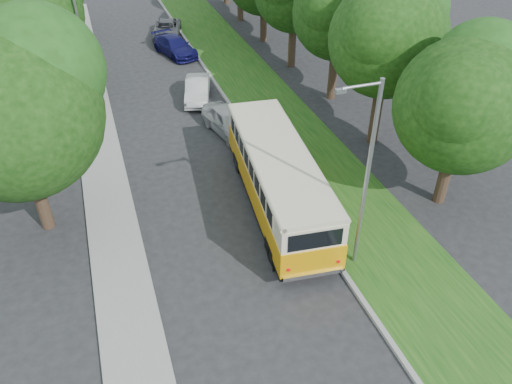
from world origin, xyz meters
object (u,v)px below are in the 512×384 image
object	(u,v)px
lamppost_near	(365,174)
car_white	(197,90)
car_blue	(175,46)
car_grey	(167,29)
vintage_bus	(278,180)
car_silver	(229,121)
lamppost_far	(81,42)

from	to	relation	value
lamppost_near	car_white	world-z (taller)	lamppost_near
car_blue	car_grey	xyz separation A→B (m)	(0.18, 4.55, -0.05)
lamppost_near	car_blue	world-z (taller)	lamppost_near
car_grey	car_blue	bearing A→B (deg)	-75.77
vintage_bus	car_silver	world-z (taller)	vintage_bus
lamppost_near	car_blue	size ratio (longest dim) A/B	1.66
car_white	vintage_bus	bearing A→B (deg)	-70.57
lamppost_far	car_silver	distance (m)	10.26
lamppost_far	vintage_bus	bearing A→B (deg)	-62.26
car_white	car_blue	bearing A→B (deg)	104.30
lamppost_near	car_silver	xyz separation A→B (m)	(-1.64, 12.07, -3.61)
lamppost_near	car_silver	bearing A→B (deg)	97.75
lamppost_near	car_silver	distance (m)	12.71
lamppost_far	car_white	xyz separation A→B (m)	(6.58, -1.40, -3.42)
lamppost_near	car_silver	size ratio (longest dim) A/B	1.79
vintage_bus	car_grey	size ratio (longest dim) A/B	2.22
lamppost_near	car_grey	distance (m)	30.44
lamppost_near	car_white	size ratio (longest dim) A/B	1.89
car_white	car_blue	xyz separation A→B (m)	(0.24, 8.50, 0.00)
lamppost_far	car_grey	size ratio (longest dim) A/B	1.59
vintage_bus	car_white	xyz separation A→B (m)	(-0.78, 12.59, -0.86)
car_grey	vintage_bus	bearing A→B (deg)	-72.74
lamppost_near	car_white	distance (m)	17.64
car_silver	car_grey	world-z (taller)	car_silver
vintage_bus	car_grey	bearing A→B (deg)	96.67
vintage_bus	car_grey	world-z (taller)	vintage_bus
car_silver	car_white	world-z (taller)	car_silver
vintage_bus	car_grey	xyz separation A→B (m)	(-0.37, 25.64, -0.90)
lamppost_far	car_silver	bearing A→B (deg)	-41.51
car_white	car_grey	bearing A→B (deg)	104.09
vintage_bus	car_silver	distance (m)	7.61
lamppost_near	car_blue	bearing A→B (deg)	94.67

